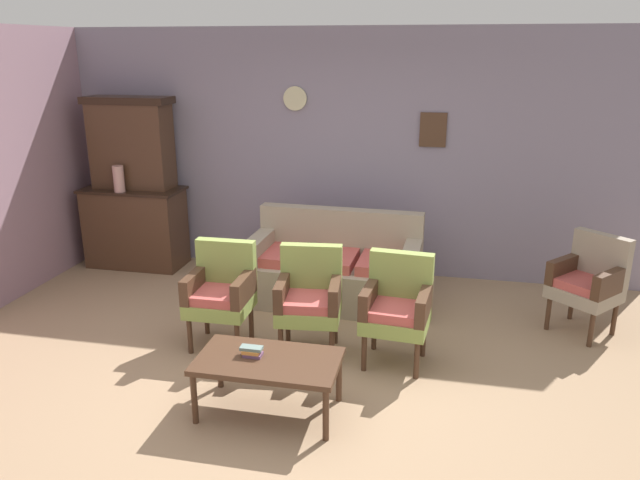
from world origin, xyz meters
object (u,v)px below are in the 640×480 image
at_px(floral_couch, 335,270).
at_px(armchair_by_doorway, 221,290).
at_px(vase_on_cabinet, 119,179).
at_px(armchair_row_middle, 397,305).
at_px(book_stack_on_table, 252,351).
at_px(armchair_near_couch_end, 309,296).
at_px(side_cabinet, 136,227).
at_px(wingback_chair_by_fireplace, 589,280).
at_px(coffee_table, 268,364).

relative_size(floral_couch, armchair_by_doorway, 1.92).
bearing_deg(vase_on_cabinet, armchair_row_middle, -24.84).
distance_m(armchair_by_doorway, book_stack_on_table, 1.08).
height_order(armchair_by_doorway, armchair_near_couch_end, same).
height_order(side_cabinet, book_stack_on_table, side_cabinet).
distance_m(floral_couch, wingback_chair_by_fireplace, 2.37).
bearing_deg(wingback_chair_by_fireplace, side_cabinet, 170.86).
height_order(floral_couch, wingback_chair_by_fireplace, same).
xyz_separation_m(armchair_row_middle, wingback_chair_by_fireplace, (1.63, 0.91, 0.00)).
distance_m(armchair_by_doorway, armchair_near_couch_end, 0.77).
distance_m(side_cabinet, armchair_near_couch_end, 2.98).
distance_m(floral_couch, book_stack_on_table, 2.05).
height_order(floral_couch, armchair_by_doorway, same).
bearing_deg(armchair_by_doorway, book_stack_on_table, -57.90).
bearing_deg(side_cabinet, wingback_chair_by_fireplace, -9.14).
xyz_separation_m(armchair_row_middle, coffee_table, (-0.81, -0.93, -0.12)).
relative_size(vase_on_cabinet, armchair_row_middle, 0.33).
bearing_deg(wingback_chair_by_fireplace, vase_on_cabinet, 173.01).
distance_m(wingback_chair_by_fireplace, coffee_table, 3.06).
bearing_deg(floral_couch, armchair_near_couch_end, -90.60).
xyz_separation_m(armchair_by_doorway, book_stack_on_table, (0.57, -0.91, -0.04)).
distance_m(vase_on_cabinet, coffee_table, 3.53).
xyz_separation_m(vase_on_cabinet, wingback_chair_by_fireplace, (4.90, -0.60, -0.58)).
bearing_deg(wingback_chair_by_fireplace, armchair_near_couch_end, -159.68).
distance_m(vase_on_cabinet, armchair_near_couch_end, 2.99).
relative_size(armchair_by_doorway, armchair_near_couch_end, 1.00).
relative_size(vase_on_cabinet, armchair_by_doorway, 0.33).
distance_m(wingback_chair_by_fireplace, book_stack_on_table, 3.14).
bearing_deg(coffee_table, armchair_by_doorway, 126.70).
xyz_separation_m(armchair_row_middle, book_stack_on_table, (-0.93, -0.91, -0.04)).
distance_m(floral_couch, armchair_near_couch_end, 1.10).
bearing_deg(armchair_near_couch_end, armchair_by_doorway, -177.61).
bearing_deg(side_cabinet, armchair_by_doorway, -44.63).
height_order(side_cabinet, vase_on_cabinet, vase_on_cabinet).
height_order(vase_on_cabinet, armchair_row_middle, vase_on_cabinet).
xyz_separation_m(armchair_by_doorway, armchair_near_couch_end, (0.77, 0.03, 0.00)).
xyz_separation_m(floral_couch, wingback_chair_by_fireplace, (2.35, -0.21, 0.17)).
xyz_separation_m(floral_couch, book_stack_on_table, (-0.21, -2.04, 0.13)).
height_order(vase_on_cabinet, armchair_near_couch_end, vase_on_cabinet).
relative_size(armchair_near_couch_end, armchair_row_middle, 1.00).
height_order(floral_couch, armchair_near_couch_end, same).
height_order(armchair_row_middle, wingback_chair_by_fireplace, same).
relative_size(vase_on_cabinet, wingback_chair_by_fireplace, 0.33).
height_order(floral_couch, coffee_table, floral_couch).
relative_size(wingback_chair_by_fireplace, coffee_table, 0.90).
bearing_deg(book_stack_on_table, armchair_row_middle, 44.46).
relative_size(floral_couch, armchair_row_middle, 1.92).
relative_size(side_cabinet, wingback_chair_by_fireplace, 1.28).
relative_size(side_cabinet, coffee_table, 1.16).
bearing_deg(armchair_row_middle, book_stack_on_table, -135.54).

